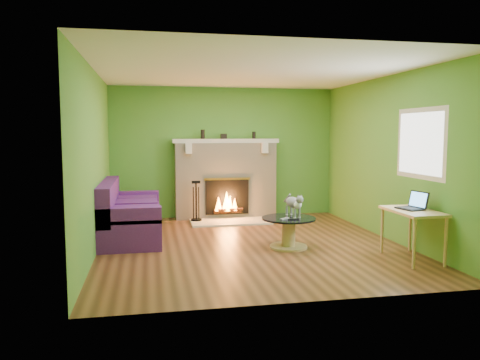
% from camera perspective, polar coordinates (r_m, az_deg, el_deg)
% --- Properties ---
extents(floor, '(5.00, 5.00, 0.00)m').
position_cam_1_polar(floor, '(7.22, 1.27, -7.84)').
color(floor, '#522C17').
rests_on(floor, ground).
extents(ceiling, '(5.00, 5.00, 0.00)m').
position_cam_1_polar(ceiling, '(7.07, 1.31, 13.10)').
color(ceiling, white).
rests_on(ceiling, wall_back).
extents(wall_back, '(5.00, 0.00, 5.00)m').
position_cam_1_polar(wall_back, '(9.48, -1.95, 3.36)').
color(wall_back, '#4E9731').
rests_on(wall_back, floor).
extents(wall_front, '(5.00, 0.00, 5.00)m').
position_cam_1_polar(wall_front, '(4.62, 7.93, 0.77)').
color(wall_front, '#4E9731').
rests_on(wall_front, floor).
extents(wall_left, '(0.00, 5.00, 5.00)m').
position_cam_1_polar(wall_left, '(6.90, -17.29, 2.20)').
color(wall_left, '#4E9731').
rests_on(wall_left, floor).
extents(wall_right, '(0.00, 5.00, 5.00)m').
position_cam_1_polar(wall_right, '(7.82, 17.63, 2.58)').
color(wall_right, '#4E9731').
rests_on(wall_right, floor).
extents(window_frame, '(0.00, 1.20, 1.20)m').
position_cam_1_polar(window_frame, '(7.03, 21.14, 4.18)').
color(window_frame, silver).
rests_on(window_frame, wall_right).
extents(window_pane, '(0.00, 1.06, 1.06)m').
position_cam_1_polar(window_pane, '(7.02, 21.09, 4.18)').
color(window_pane, white).
rests_on(window_pane, wall_right).
extents(fireplace, '(2.10, 0.46, 1.58)m').
position_cam_1_polar(fireplace, '(9.33, -1.76, 0.08)').
color(fireplace, beige).
rests_on(fireplace, floor).
extents(hearth, '(1.50, 0.75, 0.03)m').
position_cam_1_polar(hearth, '(8.94, -1.21, -5.08)').
color(hearth, beige).
rests_on(hearth, floor).
extents(mantel, '(2.10, 0.28, 0.08)m').
position_cam_1_polar(mantel, '(9.27, -1.75, 4.79)').
color(mantel, beige).
rests_on(mantel, fireplace).
extents(sofa, '(0.93, 2.06, 0.92)m').
position_cam_1_polar(sofa, '(7.80, -13.55, -4.28)').
color(sofa, '#4B1962').
rests_on(sofa, floor).
extents(coffee_table, '(0.80, 0.80, 0.45)m').
position_cam_1_polar(coffee_table, '(6.99, 5.94, -6.12)').
color(coffee_table, tan).
rests_on(coffee_table, floor).
extents(desk, '(0.53, 0.91, 0.67)m').
position_cam_1_polar(desk, '(6.67, 20.33, -4.14)').
color(desk, tan).
rests_on(desk, floor).
extents(cat, '(0.28, 0.59, 0.36)m').
position_cam_1_polar(cat, '(7.00, 6.48, -3.05)').
color(cat, slate).
rests_on(cat, coffee_table).
extents(remote_silver, '(0.16, 0.14, 0.02)m').
position_cam_1_polar(remote_silver, '(6.81, 5.45, -4.72)').
color(remote_silver, gray).
rests_on(remote_silver, coffee_table).
extents(remote_black, '(0.16, 0.06, 0.02)m').
position_cam_1_polar(remote_black, '(6.79, 6.57, -4.77)').
color(remote_black, black).
rests_on(remote_black, coffee_table).
extents(laptop, '(0.35, 0.38, 0.25)m').
position_cam_1_polar(laptop, '(6.67, 20.02, -2.34)').
color(laptop, black).
rests_on(laptop, desk).
extents(fire_tools, '(0.20, 0.20, 0.77)m').
position_cam_1_polar(fire_tools, '(8.94, -5.36, -2.51)').
color(fire_tools, black).
rests_on(fire_tools, hearth).
extents(mantel_vase_left, '(0.08, 0.08, 0.18)m').
position_cam_1_polar(mantel_vase_left, '(9.23, -4.57, 5.58)').
color(mantel_vase_left, black).
rests_on(mantel_vase_left, mantel).
extents(mantel_vase_right, '(0.07, 0.07, 0.14)m').
position_cam_1_polar(mantel_vase_right, '(9.41, 1.71, 5.48)').
color(mantel_vase_right, black).
rests_on(mantel_vase_right, mantel).
extents(mantel_box, '(0.12, 0.08, 0.10)m').
position_cam_1_polar(mantel_box, '(9.29, -2.00, 5.35)').
color(mantel_box, black).
rests_on(mantel_box, mantel).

